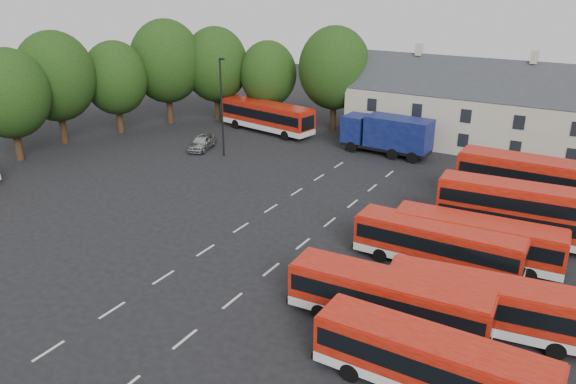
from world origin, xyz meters
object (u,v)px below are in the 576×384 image
at_px(lamppost, 222,105).
at_px(bus_row_a, 432,360).
at_px(silver_car, 202,142).
at_px(box_truck, 388,133).
at_px(bus_dd_south, 515,209).

bearing_deg(lamppost, bus_row_a, -39.45).
distance_m(bus_row_a, silver_car, 38.36).
xyz_separation_m(silver_car, lamppost, (3.22, -0.71, 4.30)).
distance_m(box_truck, lamppost, 16.24).
bearing_deg(silver_car, lamppost, -27.12).
bearing_deg(bus_dd_south, bus_row_a, -95.08).
bearing_deg(bus_row_a, silver_car, 143.57).
height_order(box_truck, lamppost, lamppost).
xyz_separation_m(bus_row_a, silver_car, (-30.54, 23.20, -0.96)).
height_order(bus_dd_south, lamppost, lamppost).
height_order(bus_row_a, bus_dd_south, bus_dd_south).
bearing_deg(box_truck, bus_row_a, -63.22).
distance_m(bus_dd_south, silver_car, 31.47).
relative_size(bus_dd_south, lamppost, 1.05).
xyz_separation_m(box_truck, silver_car, (-16.74, -7.80, -1.41)).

